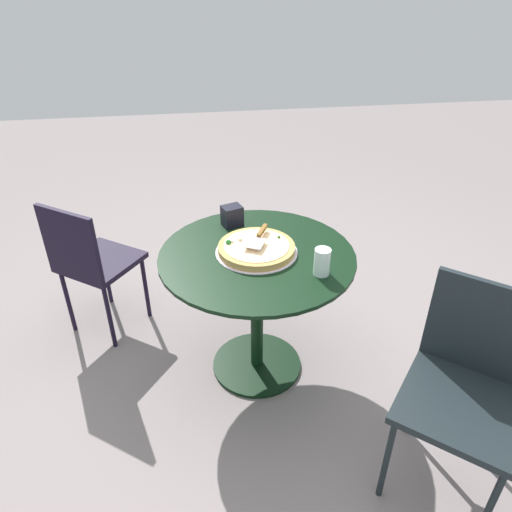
{
  "coord_description": "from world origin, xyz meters",
  "views": [
    {
      "loc": [
        0.28,
        1.78,
        1.8
      ],
      "look_at": [
        0.0,
        -0.01,
        0.67
      ],
      "focal_mm": 33.06,
      "sensor_mm": 36.0,
      "label": 1
    }
  ],
  "objects": [
    {
      "name": "ground_plane",
      "position": [
        0.0,
        0.0,
        0.0
      ],
      "size": [
        10.0,
        10.0,
        0.0
      ],
      "primitive_type": "plane",
      "color": "gray"
    },
    {
      "name": "patio_table",
      "position": [
        0.0,
        0.0,
        0.51
      ],
      "size": [
        0.89,
        0.89,
        0.69
      ],
      "color": "black",
      "rests_on": "ground"
    },
    {
      "name": "pizza_on_tray",
      "position": [
        0.0,
        -0.01,
        0.71
      ],
      "size": [
        0.37,
        0.37,
        0.06
      ],
      "color": "silver",
      "rests_on": "patio_table"
    },
    {
      "name": "pizza_server",
      "position": [
        -0.02,
        -0.05,
        0.75
      ],
      "size": [
        0.14,
        0.21,
        0.02
      ],
      "color": "silver",
      "rests_on": "pizza_on_tray"
    },
    {
      "name": "drinking_cup",
      "position": [
        -0.24,
        0.2,
        0.75
      ],
      "size": [
        0.07,
        0.07,
        0.12
      ],
      "primitive_type": "cylinder",
      "color": "silver",
      "rests_on": "patio_table"
    },
    {
      "name": "napkin_dispenser",
      "position": [
        0.08,
        -0.29,
        0.74
      ],
      "size": [
        0.11,
        0.1,
        0.1
      ],
      "primitive_type": "cube",
      "rotation": [
        0.0,
        0.0,
        0.33
      ],
      "color": "black",
      "rests_on": "patio_table"
    },
    {
      "name": "patio_chair_near",
      "position": [
        -0.67,
        0.7,
        0.51
      ],
      "size": [
        0.59,
        0.59,
        0.86
      ],
      "color": "black",
      "rests_on": "ground"
    },
    {
      "name": "patio_chair_far",
      "position": [
        0.82,
        -0.42,
        0.48
      ],
      "size": [
        0.5,
        0.5,
        0.8
      ],
      "color": "black",
      "rests_on": "ground"
    }
  ]
}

